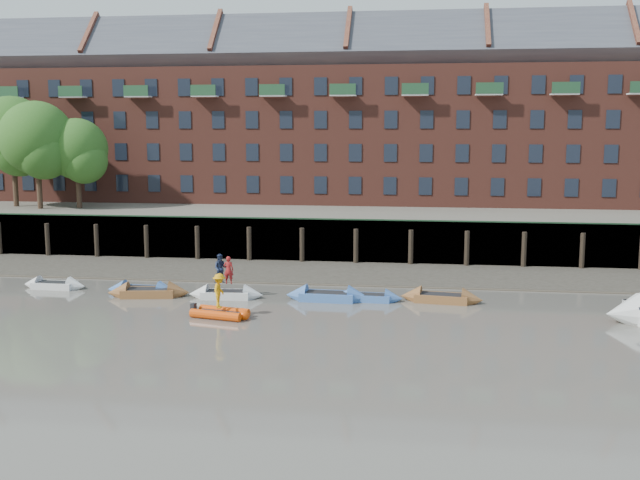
% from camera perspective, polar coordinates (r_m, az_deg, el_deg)
% --- Properties ---
extents(ground, '(220.00, 220.00, 0.00)m').
position_cam_1_polar(ground, '(34.33, -3.86, -8.23)').
color(ground, '#615D54').
rests_on(ground, ground).
extents(foreshore, '(110.00, 8.00, 0.50)m').
position_cam_1_polar(foreshore, '(51.59, 0.16, -2.52)').
color(foreshore, '#3D382F').
rests_on(foreshore, ground).
extents(mud_band, '(110.00, 1.60, 0.10)m').
position_cam_1_polar(mud_band, '(48.29, -0.38, -3.29)').
color(mud_band, '#4C4336').
rests_on(mud_band, ground).
extents(river_wall, '(110.00, 1.23, 3.30)m').
position_cam_1_polar(river_wall, '(55.60, 0.76, -0.05)').
color(river_wall, '#2D2A26').
rests_on(river_wall, ground).
extents(bank_terrace, '(110.00, 28.00, 3.20)m').
position_cam_1_polar(bank_terrace, '(69.02, 2.14, 1.62)').
color(bank_terrace, '#5E594D').
rests_on(bank_terrace, ground).
extents(apartment_terrace, '(80.60, 15.56, 20.98)m').
position_cam_1_polar(apartment_terrace, '(69.57, 2.27, 10.94)').
color(apartment_terrace, brown).
rests_on(apartment_terrace, bank_terrace).
extents(tree_cluster, '(11.76, 7.74, 9.40)m').
position_cam_1_polar(tree_cluster, '(67.75, -20.90, 7.22)').
color(tree_cluster, '#3A281C').
rests_on(tree_cluster, bank_terrace).
extents(rowboat_0, '(4.11, 1.32, 1.18)m').
position_cam_1_polar(rowboat_0, '(49.45, -19.59, -3.26)').
color(rowboat_0, silver).
rests_on(rowboat_0, ground).
extents(rowboat_1, '(4.45, 1.46, 1.28)m').
position_cam_1_polar(rowboat_1, '(46.28, -13.41, -3.76)').
color(rowboat_1, '#3F6AAF').
rests_on(rowboat_1, ground).
extents(rowboat_2, '(4.97, 2.16, 1.40)m').
position_cam_1_polar(rowboat_2, '(45.50, -12.93, -3.92)').
color(rowboat_2, brown).
rests_on(rowboat_2, ground).
extents(rowboat_3, '(4.46, 1.56, 1.27)m').
position_cam_1_polar(rowboat_3, '(44.30, -7.18, -4.14)').
color(rowboat_3, silver).
rests_on(rowboat_3, ground).
extents(rowboat_4, '(4.93, 1.60, 1.42)m').
position_cam_1_polar(rowboat_4, '(43.38, 0.57, -4.31)').
color(rowboat_4, '#3F6AAF').
rests_on(rowboat_4, ground).
extents(rowboat_5, '(4.00, 1.32, 1.15)m').
position_cam_1_polar(rowboat_5, '(43.38, 3.69, -4.39)').
color(rowboat_5, '#3F6AAF').
rests_on(rowboat_5, ground).
extents(rowboat_6, '(4.82, 1.95, 1.36)m').
position_cam_1_polar(rowboat_6, '(43.55, 9.23, -4.38)').
color(rowboat_6, brown).
rests_on(rowboat_6, ground).
extents(rib_tender, '(3.23, 2.09, 0.54)m').
position_cam_1_polar(rib_tender, '(39.88, -7.47, -5.55)').
color(rib_tender, '#E04508').
rests_on(rib_tender, ground).
extents(person_rower_a, '(0.61, 0.41, 1.64)m').
position_cam_1_polar(person_rower_a, '(44.05, -6.99, -2.28)').
color(person_rower_a, maroon).
rests_on(person_rower_a, rowboat_3).
extents(person_rower_b, '(0.93, 0.78, 1.73)m').
position_cam_1_polar(person_rower_b, '(44.31, -7.57, -2.17)').
color(person_rower_b, '#19233F').
rests_on(person_rower_b, rowboat_3).
extents(person_rib_crew, '(0.69, 1.19, 1.84)m').
position_cam_1_polar(person_rib_crew, '(39.70, -7.68, -3.85)').
color(person_rib_crew, orange).
rests_on(person_rib_crew, rib_tender).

